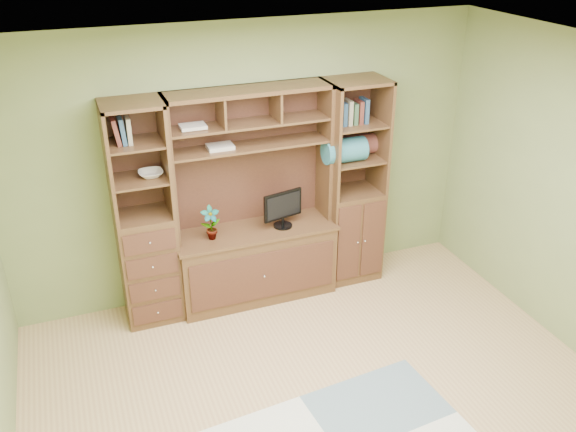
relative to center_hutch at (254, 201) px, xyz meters
name	(u,v)px	position (x,y,z in m)	size (l,w,h in m)	color
room	(340,267)	(0.04, -1.73, 0.28)	(4.60, 4.10, 2.64)	tan
center_hutch	(254,201)	(0.00, 0.00, 0.00)	(1.54, 0.53, 2.05)	#4E311B
left_tower	(144,217)	(-1.00, 0.04, 0.00)	(0.50, 0.45, 2.05)	#4E311B
right_tower	(353,183)	(1.02, 0.04, 0.00)	(0.55, 0.45, 2.05)	#4E311B
monitor	(283,203)	(0.27, -0.03, -0.05)	(0.40, 0.18, 0.49)	black
orchid	(211,223)	(-0.43, -0.03, -0.13)	(0.17, 0.12, 0.32)	brown
magazines	(220,147)	(-0.27, 0.09, 0.53)	(0.23, 0.17, 0.04)	#B7AB9C
bowl	(151,174)	(-0.90, 0.04, 0.39)	(0.21, 0.21, 0.05)	silver
blanket_teal	(345,150)	(0.89, -0.01, 0.38)	(0.40, 0.23, 0.23)	#2B6571
blanket_red	(360,145)	(1.12, 0.12, 0.36)	(0.34, 0.19, 0.19)	brown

